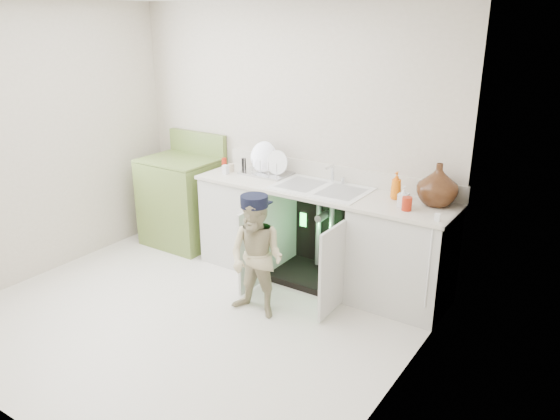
# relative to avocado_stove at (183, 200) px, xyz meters

# --- Properties ---
(ground) EXTENTS (3.50, 3.50, 0.00)m
(ground) POSITION_rel_avocado_stove_xyz_m (1.13, -1.18, -0.49)
(ground) COLOR beige
(ground) RESTS_ON ground
(room_shell) EXTENTS (6.00, 5.50, 1.26)m
(room_shell) POSITION_rel_avocado_stove_xyz_m (1.13, -1.18, 0.76)
(room_shell) COLOR beige
(room_shell) RESTS_ON ground
(counter_run) EXTENTS (2.44, 1.02, 1.25)m
(counter_run) POSITION_rel_avocado_stove_xyz_m (1.72, 0.03, -0.01)
(counter_run) COLOR silver
(counter_run) RESTS_ON ground
(avocado_stove) EXTENTS (0.76, 0.65, 1.18)m
(avocado_stove) POSITION_rel_avocado_stove_xyz_m (0.00, 0.00, 0.00)
(avocado_stove) COLOR olive
(avocado_stove) RESTS_ON ground
(repair_worker) EXTENTS (0.51, 0.70, 1.03)m
(repair_worker) POSITION_rel_avocado_stove_xyz_m (1.57, -0.81, 0.03)
(repair_worker) COLOR #CABC91
(repair_worker) RESTS_ON ground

